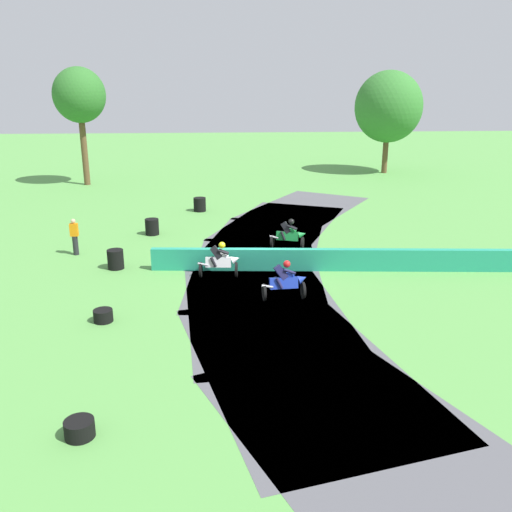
{
  "coord_description": "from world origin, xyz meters",
  "views": [
    {
      "loc": [
        -1.33,
        -21.39,
        7.47
      ],
      "look_at": [
        0.02,
        -0.95,
        0.9
      ],
      "focal_mm": 39.03,
      "sensor_mm": 36.0,
      "label": 1
    }
  ],
  "objects_px": {
    "motorcycle_chase_white": "(220,260)",
    "tire_stack_mid_a": "(152,227)",
    "tire_stack_far": "(103,316)",
    "motorcycle_lead_green": "(289,235)",
    "tire_stack_extra_a": "(79,429)",
    "tire_stack_near": "(200,204)",
    "motorcycle_trailing_blue": "(286,281)",
    "tire_stack_mid_b": "(116,259)",
    "track_marshal": "(75,237)"
  },
  "relations": [
    {
      "from": "tire_stack_mid_a",
      "to": "tire_stack_far",
      "type": "relative_size",
      "value": 1.29
    },
    {
      "from": "tire_stack_mid_a",
      "to": "track_marshal",
      "type": "height_order",
      "value": "track_marshal"
    },
    {
      "from": "tire_stack_near",
      "to": "tire_stack_extra_a",
      "type": "relative_size",
      "value": 1.21
    },
    {
      "from": "motorcycle_lead_green",
      "to": "tire_stack_near",
      "type": "xyz_separation_m",
      "value": [
        -4.31,
        7.81,
        -0.25
      ]
    },
    {
      "from": "motorcycle_chase_white",
      "to": "motorcycle_lead_green",
      "type": "bearing_deg",
      "value": 48.3
    },
    {
      "from": "motorcycle_chase_white",
      "to": "track_marshal",
      "type": "bearing_deg",
      "value": 153.11
    },
    {
      "from": "motorcycle_chase_white",
      "to": "tire_stack_mid_a",
      "type": "relative_size",
      "value": 2.13
    },
    {
      "from": "tire_stack_mid_b",
      "to": "tire_stack_far",
      "type": "distance_m",
      "value": 5.28
    },
    {
      "from": "tire_stack_mid_b",
      "to": "tire_stack_extra_a",
      "type": "bearing_deg",
      "value": -84.16
    },
    {
      "from": "tire_stack_mid_b",
      "to": "motorcycle_lead_green",
      "type": "bearing_deg",
      "value": 17.48
    },
    {
      "from": "track_marshal",
      "to": "tire_stack_mid_b",
      "type": "bearing_deg",
      "value": -44.17
    },
    {
      "from": "motorcycle_lead_green",
      "to": "track_marshal",
      "type": "distance_m",
      "value": 9.53
    },
    {
      "from": "motorcycle_chase_white",
      "to": "tire_stack_near",
      "type": "bearing_deg",
      "value": 95.81
    },
    {
      "from": "tire_stack_near",
      "to": "tire_stack_mid_a",
      "type": "distance_m",
      "value": 5.47
    },
    {
      "from": "tire_stack_far",
      "to": "tire_stack_extra_a",
      "type": "height_order",
      "value": "same"
    },
    {
      "from": "motorcycle_trailing_blue",
      "to": "track_marshal",
      "type": "xyz_separation_m",
      "value": [
        -8.66,
        5.69,
        0.17
      ]
    },
    {
      "from": "motorcycle_trailing_blue",
      "to": "tire_stack_far",
      "type": "bearing_deg",
      "value": -165.27
    },
    {
      "from": "tire_stack_mid_a",
      "to": "tire_stack_extra_a",
      "type": "height_order",
      "value": "tire_stack_mid_a"
    },
    {
      "from": "tire_stack_mid_b",
      "to": "motorcycle_trailing_blue",
      "type": "bearing_deg",
      "value": -29.14
    },
    {
      "from": "track_marshal",
      "to": "tire_stack_near",
      "type": "bearing_deg",
      "value": 57.3
    },
    {
      "from": "motorcycle_trailing_blue",
      "to": "tire_stack_extra_a",
      "type": "relative_size",
      "value": 2.54
    },
    {
      "from": "tire_stack_mid_b",
      "to": "track_marshal",
      "type": "bearing_deg",
      "value": 135.83
    },
    {
      "from": "motorcycle_lead_green",
      "to": "tire_stack_extra_a",
      "type": "xyz_separation_m",
      "value": [
        -6.28,
        -13.69,
        -0.45
      ]
    },
    {
      "from": "motorcycle_lead_green",
      "to": "tire_stack_near",
      "type": "relative_size",
      "value": 2.15
    },
    {
      "from": "tire_stack_far",
      "to": "tire_stack_extra_a",
      "type": "xyz_separation_m",
      "value": [
        0.66,
        -6.09,
        0.0
      ]
    },
    {
      "from": "motorcycle_trailing_blue",
      "to": "tire_stack_mid_a",
      "type": "xyz_separation_m",
      "value": [
        -5.66,
        8.81,
        -0.25
      ]
    },
    {
      "from": "tire_stack_mid_a",
      "to": "tire_stack_extra_a",
      "type": "xyz_separation_m",
      "value": [
        0.25,
        -16.5,
        -0.2
      ]
    },
    {
      "from": "tire_stack_mid_b",
      "to": "tire_stack_far",
      "type": "bearing_deg",
      "value": -84.6
    },
    {
      "from": "motorcycle_lead_green",
      "to": "motorcycle_trailing_blue",
      "type": "bearing_deg",
      "value": -98.26
    },
    {
      "from": "tire_stack_far",
      "to": "motorcycle_lead_green",
      "type": "bearing_deg",
      "value": 47.59
    },
    {
      "from": "motorcycle_lead_green",
      "to": "tire_stack_mid_b",
      "type": "xyz_separation_m",
      "value": [
        -7.44,
        -2.34,
        -0.25
      ]
    },
    {
      "from": "motorcycle_chase_white",
      "to": "tire_stack_far",
      "type": "height_order",
      "value": "motorcycle_chase_white"
    },
    {
      "from": "motorcycle_chase_white",
      "to": "tire_stack_extra_a",
      "type": "height_order",
      "value": "motorcycle_chase_white"
    },
    {
      "from": "motorcycle_chase_white",
      "to": "tire_stack_near",
      "type": "xyz_separation_m",
      "value": [
        -1.16,
        11.35,
        -0.25
      ]
    },
    {
      "from": "motorcycle_trailing_blue",
      "to": "track_marshal",
      "type": "height_order",
      "value": "track_marshal"
    },
    {
      "from": "motorcycle_lead_green",
      "to": "track_marshal",
      "type": "relative_size",
      "value": 1.05
    },
    {
      "from": "motorcycle_trailing_blue",
      "to": "tire_stack_far",
      "type": "xyz_separation_m",
      "value": [
        -6.07,
        -1.6,
        -0.45
      ]
    },
    {
      "from": "tire_stack_mid_b",
      "to": "track_marshal",
      "type": "height_order",
      "value": "track_marshal"
    },
    {
      "from": "tire_stack_far",
      "to": "tire_stack_near",
      "type": "bearing_deg",
      "value": 80.32
    },
    {
      "from": "tire_stack_near",
      "to": "motorcycle_lead_green",
      "type": "bearing_deg",
      "value": -61.09
    },
    {
      "from": "motorcycle_lead_green",
      "to": "tire_stack_extra_a",
      "type": "height_order",
      "value": "motorcycle_lead_green"
    },
    {
      "from": "motorcycle_lead_green",
      "to": "tire_stack_mid_b",
      "type": "height_order",
      "value": "motorcycle_lead_green"
    },
    {
      "from": "motorcycle_trailing_blue",
      "to": "tire_stack_mid_b",
      "type": "bearing_deg",
      "value": 150.86
    },
    {
      "from": "tire_stack_extra_a",
      "to": "motorcycle_chase_white",
      "type": "bearing_deg",
      "value": 72.91
    },
    {
      "from": "motorcycle_trailing_blue",
      "to": "motorcycle_lead_green",
      "type": "bearing_deg",
      "value": 81.74
    },
    {
      "from": "motorcycle_chase_white",
      "to": "tire_stack_mid_a",
      "type": "height_order",
      "value": "motorcycle_chase_white"
    },
    {
      "from": "tire_stack_near",
      "to": "motorcycle_chase_white",
      "type": "bearing_deg",
      "value": -84.19
    },
    {
      "from": "motorcycle_trailing_blue",
      "to": "tire_stack_mid_a",
      "type": "height_order",
      "value": "motorcycle_trailing_blue"
    },
    {
      "from": "motorcycle_trailing_blue",
      "to": "tire_stack_extra_a",
      "type": "distance_m",
      "value": 9.41
    },
    {
      "from": "motorcycle_trailing_blue",
      "to": "tire_stack_far",
      "type": "distance_m",
      "value": 6.29
    }
  ]
}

